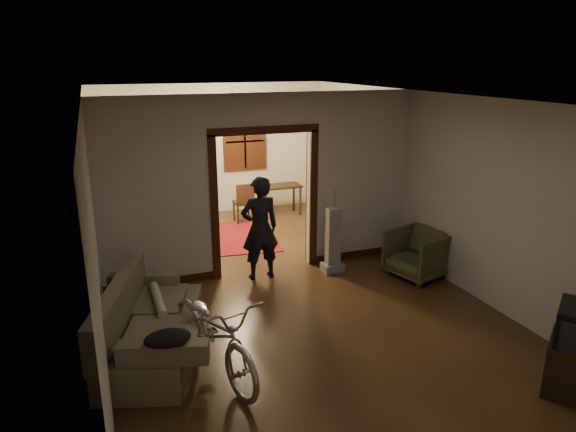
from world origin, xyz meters
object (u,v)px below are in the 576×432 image
armchair (417,254)px  desk (280,200)px  person (260,228)px  locker (153,184)px  sofa (153,318)px  bicycle (214,332)px

armchair → desk: size_ratio=0.92×
person → locker: bearing=-72.4°
sofa → desk: sofa is taller
armchair → bicycle: bearing=-83.7°
person → locker: 3.70m
bicycle → armchair: size_ratio=2.23×
sofa → armchair: size_ratio=2.42×
sofa → desk: (3.26, 4.71, -0.13)m
bicycle → sofa: bearing=118.3°
desk → bicycle: bearing=-115.3°
desk → person: bearing=-113.7°
bicycle → locker: size_ratio=1.11×
armchair → person: bearing=-125.1°
armchair → locker: locker is taller
armchair → desk: (-0.85, 3.91, -0.04)m
person → desk: bearing=-116.0°
armchair → locker: (-3.47, 4.33, 0.45)m
sofa → bicycle: 0.83m
bicycle → person: size_ratio=1.12×
locker → desk: (2.62, -0.43, -0.49)m
bicycle → locker: 5.76m
bicycle → armchair: (3.55, 1.42, -0.11)m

